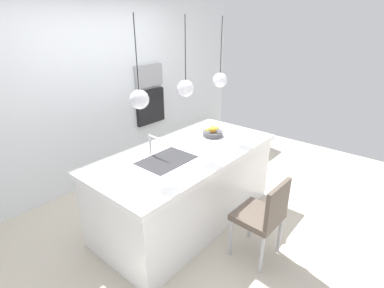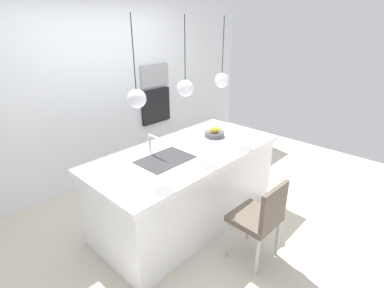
{
  "view_description": "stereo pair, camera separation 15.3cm",
  "coord_description": "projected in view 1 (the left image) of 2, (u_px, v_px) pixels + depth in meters",
  "views": [
    {
      "loc": [
        -2.17,
        -1.92,
        2.17
      ],
      "look_at": [
        0.1,
        0.0,
        0.93
      ],
      "focal_mm": 26.92,
      "sensor_mm": 36.0,
      "label": 1
    },
    {
      "loc": [
        -2.07,
        -2.03,
        2.17
      ],
      "look_at": [
        0.1,
        0.0,
        0.93
      ],
      "focal_mm": 26.92,
      "sensor_mm": 36.0,
      "label": 2
    }
  ],
  "objects": [
    {
      "name": "sink_basin",
      "position": [
        167.0,
        160.0,
        2.96
      ],
      "size": [
        0.56,
        0.4,
        0.02
      ],
      "primitive_type": "cube",
      "color": "#2D2D30",
      "rests_on": "kitchen_island"
    },
    {
      "name": "microwave",
      "position": [
        148.0,
        76.0,
        4.54
      ],
      "size": [
        0.54,
        0.08,
        0.34
      ],
      "primitive_type": "cube",
      "color": "#9E9EA3",
      "rests_on": "back_wall"
    },
    {
      "name": "pendant_light_right",
      "position": [
        220.0,
        80.0,
        3.33
      ],
      "size": [
        0.17,
        0.17,
        0.77
      ],
      "color": "silver"
    },
    {
      "name": "faucet",
      "position": [
        152.0,
        142.0,
        3.03
      ],
      "size": [
        0.02,
        0.17,
        0.22
      ],
      "color": "silver",
      "rests_on": "kitchen_island"
    },
    {
      "name": "oven",
      "position": [
        150.0,
        106.0,
        4.73
      ],
      "size": [
        0.56,
        0.08,
        0.56
      ],
      "primitive_type": "cube",
      "color": "black",
      "rests_on": "back_wall"
    },
    {
      "name": "pendant_light_center",
      "position": [
        186.0,
        88.0,
        2.9
      ],
      "size": [
        0.17,
        0.17,
        0.77
      ],
      "color": "silver"
    },
    {
      "name": "back_wall",
      "position": [
        97.0,
        92.0,
        3.99
      ],
      "size": [
        6.0,
        0.1,
        2.6
      ],
      "primitive_type": "cube",
      "color": "white",
      "rests_on": "ground"
    },
    {
      "name": "floor",
      "position": [
        187.0,
        217.0,
        3.51
      ],
      "size": [
        6.6,
        6.6,
        0.0
      ],
      "primitive_type": "plane",
      "color": "beige",
      "rests_on": "ground"
    },
    {
      "name": "kitchen_island",
      "position": [
        186.0,
        185.0,
        3.34
      ],
      "size": [
        2.19,
        1.05,
        0.88
      ],
      "color": "white",
      "rests_on": "ground"
    },
    {
      "name": "fruit_bowl",
      "position": [
        213.0,
        132.0,
        3.58
      ],
      "size": [
        0.25,
        0.25,
        0.14
      ],
      "color": "#4C4C51",
      "rests_on": "kitchen_island"
    },
    {
      "name": "pendant_light_left",
      "position": [
        139.0,
        99.0,
        2.48
      ],
      "size": [
        0.17,
        0.17,
        0.77
      ],
      "color": "silver"
    },
    {
      "name": "chair_near",
      "position": [
        263.0,
        215.0,
        2.73
      ],
      "size": [
        0.43,
        0.42,
        0.87
      ],
      "color": "brown",
      "rests_on": "ground"
    }
  ]
}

